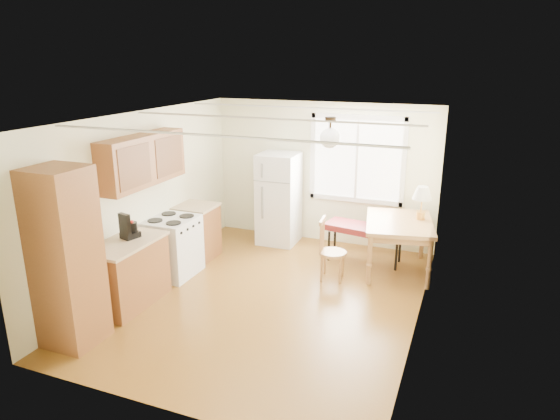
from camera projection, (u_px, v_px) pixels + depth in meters
The scene contains 11 objects.
room_shell at pixel (268, 213), 6.61m from camera, with size 4.60×5.60×2.62m.
kitchen_run at pixel (134, 240), 6.77m from camera, with size 0.65×3.40×2.20m.
window_unit at pixel (357, 159), 8.51m from camera, with size 1.64×0.05×1.51m.
pendant_light at pixel (330, 137), 6.43m from camera, with size 0.26×0.26×0.40m.
refrigerator at pixel (279, 199), 8.86m from camera, with size 0.68×0.71×1.62m.
bench at pixel (365, 230), 8.07m from camera, with size 1.37×0.70×0.60m.
dining_table at pixel (399, 227), 7.66m from camera, with size 1.22×1.48×0.82m.
chair at pixel (327, 245), 7.44m from camera, with size 0.42×0.41×0.93m.
table_lamp at pixel (422, 196), 7.61m from camera, with size 0.30×0.30×0.52m.
coffee_maker at pixel (129, 229), 6.64m from camera, with size 0.23×0.27×0.36m.
kettle at pixel (132, 230), 6.73m from camera, with size 0.12×0.12×0.23m.
Camera 1 is at (2.47, -5.81, 3.23)m, focal length 32.00 mm.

